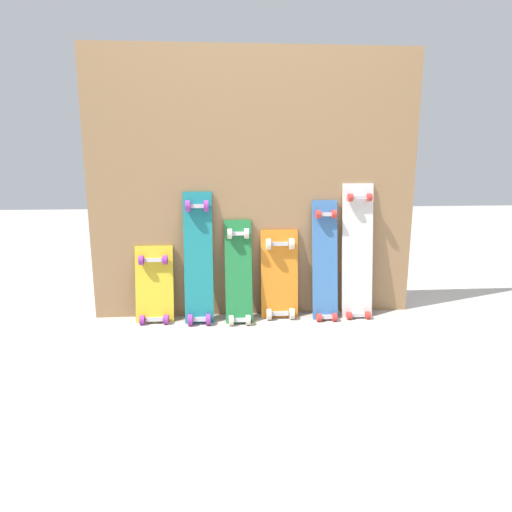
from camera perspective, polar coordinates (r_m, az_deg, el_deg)
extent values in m
plane|color=#B2AAA0|center=(3.07, -0.10, -7.37)|extent=(12.00, 12.00, 0.00)
cube|color=#99724C|center=(2.96, -0.21, 8.50)|extent=(2.06, 0.04, 1.67)
cube|color=gold|center=(3.02, -12.30, -4.01)|extent=(0.24, 0.13, 0.54)
cube|color=#B7B7BF|center=(3.01, -12.30, -7.58)|extent=(0.11, 0.04, 0.03)
cube|color=#B7B7BF|center=(2.98, -12.43, -0.48)|extent=(0.11, 0.04, 0.03)
cylinder|color=purple|center=(3.01, -13.75, -7.62)|extent=(0.03, 0.06, 0.06)
cylinder|color=purple|center=(2.99, -10.94, -7.63)|extent=(0.03, 0.06, 0.06)
cylinder|color=purple|center=(2.98, -13.88, -0.51)|extent=(0.03, 0.06, 0.06)
cylinder|color=purple|center=(2.96, -11.07, -0.47)|extent=(0.03, 0.06, 0.06)
cube|color=#197A7F|center=(2.93, -7.05, -0.83)|extent=(0.18, 0.16, 0.87)
cube|color=#B7B7BF|center=(2.95, -6.94, -7.69)|extent=(0.08, 0.04, 0.03)
cube|color=#B7B7BF|center=(2.90, -7.21, 6.07)|extent=(0.08, 0.04, 0.03)
cylinder|color=purple|center=(2.93, -8.05, -7.76)|extent=(0.03, 0.07, 0.07)
cylinder|color=purple|center=(2.93, -5.86, -7.74)|extent=(0.03, 0.07, 0.07)
cylinder|color=purple|center=(2.89, -8.33, 6.06)|extent=(0.03, 0.07, 0.07)
cylinder|color=purple|center=(2.88, -6.12, 6.11)|extent=(0.03, 0.07, 0.07)
cube|color=#1E7238|center=(2.94, -2.14, -2.55)|extent=(0.17, 0.19, 0.70)
cube|color=#B7B7BF|center=(2.93, -2.03, -7.83)|extent=(0.08, 0.04, 0.03)
cube|color=#B7B7BF|center=(2.92, -2.22, 2.73)|extent=(0.08, 0.04, 0.03)
cylinder|color=beige|center=(2.91, -3.06, -7.89)|extent=(0.03, 0.06, 0.06)
cylinder|color=beige|center=(2.91, -0.98, -7.84)|extent=(0.03, 0.06, 0.06)
cylinder|color=beige|center=(2.90, -3.24, 2.74)|extent=(0.03, 0.06, 0.06)
cylinder|color=beige|center=(2.91, -1.17, 2.77)|extent=(0.03, 0.06, 0.06)
cube|color=orange|center=(3.01, 2.88, -2.75)|extent=(0.24, 0.10, 0.63)
cube|color=#B7B7BF|center=(3.03, 2.96, -7.04)|extent=(0.11, 0.04, 0.03)
cube|color=#B7B7BF|center=(2.96, 2.91, 1.50)|extent=(0.11, 0.04, 0.03)
cylinder|color=beige|center=(3.00, 1.59, -7.15)|extent=(0.03, 0.07, 0.07)
cylinder|color=beige|center=(3.02, 4.41, -7.06)|extent=(0.03, 0.07, 0.07)
cylinder|color=beige|center=(2.94, 1.53, 1.46)|extent=(0.03, 0.07, 0.07)
cylinder|color=beige|center=(2.96, 4.38, 1.50)|extent=(0.03, 0.07, 0.07)
cube|color=#386BAD|center=(3.01, 8.43, -1.17)|extent=(0.16, 0.16, 0.82)
cube|color=#B7B7BF|center=(3.03, 8.58, -7.38)|extent=(0.07, 0.04, 0.03)
cube|color=#B7B7BF|center=(2.98, 8.50, 5.07)|extent=(0.07, 0.04, 0.03)
cylinder|color=red|center=(3.00, 7.72, -7.48)|extent=(0.03, 0.05, 0.05)
cylinder|color=red|center=(3.02, 9.58, -7.39)|extent=(0.03, 0.05, 0.05)
cylinder|color=red|center=(2.95, 7.63, 5.09)|extent=(0.03, 0.05, 0.05)
cylinder|color=red|center=(2.98, 9.51, 5.08)|extent=(0.03, 0.05, 0.05)
cube|color=silver|center=(3.07, 12.29, -0.06)|extent=(0.20, 0.13, 0.93)
cube|color=#B7B7BF|center=(3.10, 12.34, -7.04)|extent=(0.09, 0.04, 0.03)
cube|color=#B7B7BF|center=(3.03, 12.50, 7.00)|extent=(0.09, 0.04, 0.03)
cylinder|color=red|center=(3.07, 11.33, -7.17)|extent=(0.03, 0.05, 0.05)
cylinder|color=red|center=(3.10, 13.53, -7.05)|extent=(0.03, 0.05, 0.05)
cylinder|color=red|center=(2.99, 11.47, 7.03)|extent=(0.03, 0.05, 0.05)
cylinder|color=red|center=(3.03, 13.72, 6.98)|extent=(0.03, 0.05, 0.05)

